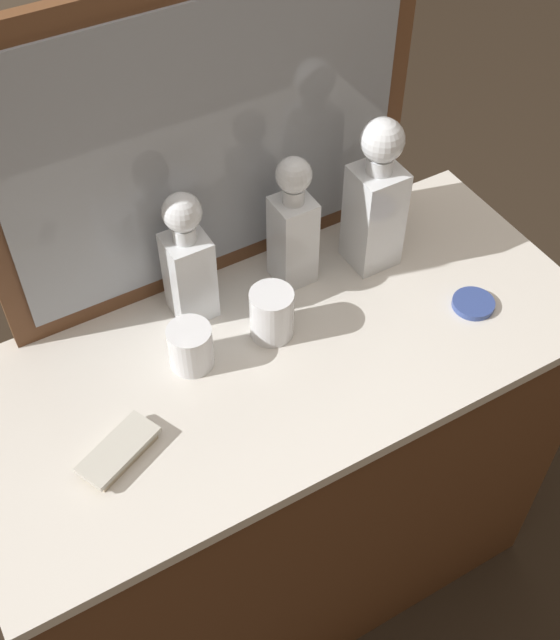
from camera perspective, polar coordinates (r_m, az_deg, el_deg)
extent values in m
plane|color=#2D2319|center=(2.21, 0.00, -16.99)|extent=(6.00, 6.00, 0.00)
cube|color=brown|center=(1.83, 0.00, -11.29)|extent=(1.14, 0.52, 0.86)
cube|color=silver|center=(1.46, 0.00, -2.42)|extent=(1.17, 0.53, 0.03)
cube|color=brown|center=(1.42, -5.17, 12.50)|extent=(0.82, 0.03, 0.59)
cube|color=gray|center=(1.41, -4.89, 12.20)|extent=(0.74, 0.01, 0.51)
cube|color=white|center=(1.56, 6.63, 7.26)|extent=(0.09, 0.09, 0.22)
cube|color=#8C4C14|center=(1.59, 6.48, 5.95)|extent=(0.08, 0.08, 0.12)
cylinder|color=white|center=(1.48, 7.04, 10.86)|extent=(0.05, 0.05, 0.03)
sphere|color=white|center=(1.45, 7.23, 12.47)|extent=(0.08, 0.08, 0.08)
cube|color=white|center=(1.52, 0.91, 5.62)|extent=(0.07, 0.07, 0.19)
cube|color=#8C4C14|center=(1.55, 0.89, 4.48)|extent=(0.06, 0.06, 0.10)
cylinder|color=white|center=(1.45, 0.96, 8.80)|extent=(0.04, 0.04, 0.03)
sphere|color=white|center=(1.42, 0.98, 10.19)|extent=(0.07, 0.07, 0.07)
cube|color=white|center=(1.46, -6.40, 3.09)|extent=(0.08, 0.08, 0.18)
cube|color=#8C4C14|center=(1.49, -6.27, 2.03)|extent=(0.06, 0.06, 0.10)
cylinder|color=white|center=(1.39, -6.76, 6.12)|extent=(0.04, 0.04, 0.03)
sphere|color=white|center=(1.36, -6.93, 7.55)|extent=(0.07, 0.07, 0.07)
cylinder|color=white|center=(1.41, -6.32, -1.88)|extent=(0.08, 0.08, 0.08)
cylinder|color=silver|center=(1.44, -6.20, -2.81)|extent=(0.08, 0.08, 0.01)
cylinder|color=white|center=(1.45, -0.59, 0.45)|extent=(0.08, 0.08, 0.10)
cylinder|color=silver|center=(1.48, -0.57, -0.70)|extent=(0.08, 0.08, 0.01)
cube|color=#B7A88C|center=(1.34, -11.25, -9.22)|extent=(0.14, 0.10, 0.01)
cube|color=beige|center=(1.33, -11.33, -8.94)|extent=(0.15, 0.11, 0.01)
cylinder|color=#33478C|center=(1.57, 13.47, 1.13)|extent=(0.08, 0.08, 0.01)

